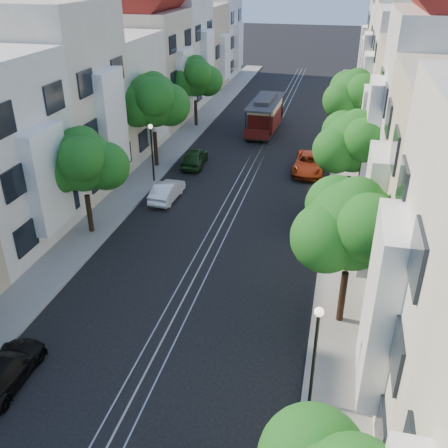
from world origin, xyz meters
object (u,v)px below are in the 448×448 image
Objects in this scene: tree_w_d at (195,78)px; parked_car_w_far at (194,157)px; lamp_east at (316,343)px; parked_car_e_mid at (317,218)px; tree_e_c at (354,144)px; tree_e_d at (355,96)px; lamp_west at (152,144)px; tree_e_b at (353,227)px; parked_car_w_near at (3,371)px; parked_car_e_far at (309,163)px; tree_w_c at (153,101)px; tree_w_b at (83,162)px; parked_car_w_mid at (167,191)px; cable_car at (265,113)px.

tree_w_d reaches higher than parked_car_w_far.
lamp_east is 1.06× the size of parked_car_e_mid.
tree_e_d is at bearing 90.00° from tree_e_c.
lamp_west is at bearing 124.99° from lamp_east.
tree_e_d reaches higher than parked_car_w_far.
parked_car_w_far is (2.74, -10.11, -3.92)m from tree_w_d.
parked_car_w_near is (-12.18, -6.62, -4.14)m from tree_e_b.
parked_car_w_near is at bearing -109.26° from parked_car_e_far.
parked_car_e_far is (11.54, 1.60, -4.39)m from tree_w_c.
tree_w_d reaches higher than tree_w_b.
tree_w_c is 7.63m from parked_car_w_mid.
tree_w_b is 0.96× the size of tree_w_d.
lamp_east is at bearing -57.35° from tree_w_c.
lamp_west is 1.04× the size of parked_car_w_far.
tree_e_d is at bearing 58.73° from parked_car_e_far.
lamp_west is at bearing -74.25° from tree_w_c.
tree_w_d is 33.94m from parked_car_w_near.
tree_w_c reaches higher than parked_car_e_far.
tree_w_d is at bearing 90.00° from tree_w_b.
parked_car_e_far is 11.35m from parked_car_w_mid.
parked_car_e_mid is (12.71, -7.27, -4.43)m from tree_w_c.
cable_car is at bearing 116.01° from tree_e_c.
tree_e_c is at bearing 90.00° from tree_e_b.
tree_w_b is at bearing -90.00° from tree_w_d.
tree_w_d reaches higher than parked_car_w_mid.
tree_w_b is 1.67× the size of parked_car_w_mid.
parked_car_w_far is (0.00, 6.45, 0.06)m from parked_car_w_mid.
tree_e_b is 16.18m from parked_car_w_mid.
parked_car_e_mid is 10.11m from parked_car_w_mid.
lamp_east is (13.44, -31.98, -1.75)m from tree_w_d.
parked_car_e_far reaches higher than parked_car_w_far.
tree_e_b is at bearing -83.45° from parked_car_e_mid.
parked_car_w_mid reaches higher than parked_car_w_near.
parked_car_w_far is at bearing -74.83° from tree_w_d.
parked_car_e_far is at bearing -138.88° from parked_car_w_mid.
parked_car_e_far is (11.54, -9.40, -3.92)m from tree_w_d.
tree_w_b reaches higher than lamp_west.
cable_car is 33.84m from parked_car_w_near.
cable_car is at bearing 119.54° from parked_car_e_far.
lamp_east and lamp_west have the same top height.
parked_car_e_far is at bearing 94.81° from lamp_east.
tree_w_d is (-14.40, 16.00, 0.00)m from tree_e_c.
tree_w_b reaches higher than cable_car.
tree_e_d is 31.40m from parked_car_w_near.
parked_car_e_mid is (6.07, -18.18, -1.10)m from cable_car.
parked_car_w_near is (-10.48, -15.35, -0.05)m from parked_car_e_mid.
parked_car_w_far is (-11.66, 5.89, -3.92)m from tree_e_c.
tree_w_d is (0.00, 22.00, 0.20)m from tree_w_b.
cable_car is 1.93× the size of parked_car_w_far.
lamp_east is 11.56m from parked_car_w_near.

